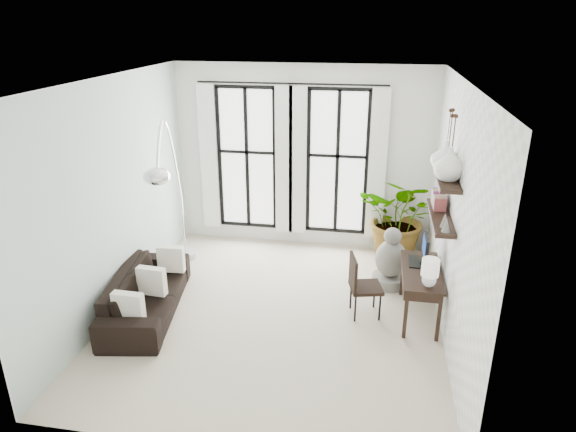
% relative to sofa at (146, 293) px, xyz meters
% --- Properties ---
extents(floor, '(5.00, 5.00, 0.00)m').
position_rel_sofa_xyz_m(floor, '(1.80, 0.26, -0.31)').
color(floor, beige).
rests_on(floor, ground).
extents(ceiling, '(5.00, 5.00, 0.00)m').
position_rel_sofa_xyz_m(ceiling, '(1.80, 0.26, 2.89)').
color(ceiling, white).
rests_on(ceiling, wall_back).
extents(wall_left, '(0.00, 5.00, 5.00)m').
position_rel_sofa_xyz_m(wall_left, '(-0.45, 0.26, 1.29)').
color(wall_left, silver).
rests_on(wall_left, floor).
extents(wall_right, '(0.00, 5.00, 5.00)m').
position_rel_sofa_xyz_m(wall_right, '(4.05, 0.26, 1.29)').
color(wall_right, white).
rests_on(wall_right, floor).
extents(wall_back, '(4.50, 0.00, 4.50)m').
position_rel_sofa_xyz_m(wall_back, '(1.80, 2.76, 1.29)').
color(wall_back, white).
rests_on(wall_back, floor).
extents(windows, '(3.26, 0.13, 2.65)m').
position_rel_sofa_xyz_m(windows, '(1.60, 2.69, 1.25)').
color(windows, white).
rests_on(windows, wall_back).
extents(wall_shelves, '(0.25, 1.30, 0.60)m').
position_rel_sofa_xyz_m(wall_shelves, '(3.91, 0.57, 1.42)').
color(wall_shelves, black).
rests_on(wall_shelves, wall_right).
extents(sofa, '(1.14, 2.20, 0.61)m').
position_rel_sofa_xyz_m(sofa, '(0.00, 0.00, 0.00)').
color(sofa, black).
rests_on(sofa, floor).
extents(throw_pillows, '(0.40, 1.52, 0.40)m').
position_rel_sofa_xyz_m(throw_pillows, '(0.10, 0.00, 0.19)').
color(throw_pillows, silver).
rests_on(throw_pillows, sofa).
extents(plant, '(1.68, 1.58, 1.48)m').
position_rel_sofa_xyz_m(plant, '(3.53, 2.41, 0.44)').
color(plant, '#2D7228').
rests_on(plant, floor).
extents(desk, '(0.52, 1.22, 1.11)m').
position_rel_sofa_xyz_m(desk, '(3.75, 0.48, 0.38)').
color(desk, black).
rests_on(desk, floor).
extents(desk_chair, '(0.51, 0.51, 0.89)m').
position_rel_sofa_xyz_m(desk_chair, '(2.94, 0.44, 0.20)').
color(desk_chair, black).
rests_on(desk_chair, floor).
extents(arc_lamp, '(0.77, 2.08, 2.60)m').
position_rel_sofa_xyz_m(arc_lamp, '(0.10, 0.90, 1.71)').
color(arc_lamp, silver).
rests_on(arc_lamp, floor).
extents(buddha, '(0.53, 0.53, 0.96)m').
position_rel_sofa_xyz_m(buddha, '(3.37, 1.38, 0.10)').
color(buddha, slate).
rests_on(buddha, floor).
extents(vase_a, '(0.37, 0.37, 0.38)m').
position_rel_sofa_xyz_m(vase_a, '(3.91, 0.28, 1.96)').
color(vase_a, white).
rests_on(vase_a, shelf_upper).
extents(vase_b, '(0.37, 0.37, 0.38)m').
position_rel_sofa_xyz_m(vase_b, '(3.91, 0.68, 1.96)').
color(vase_b, white).
rests_on(vase_b, shelf_upper).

